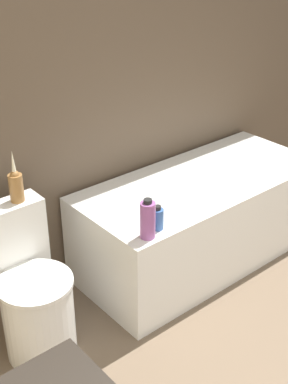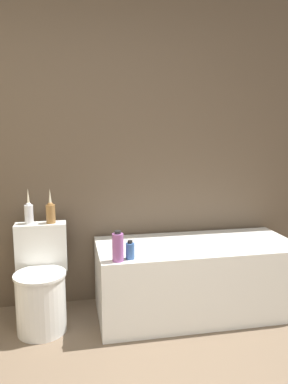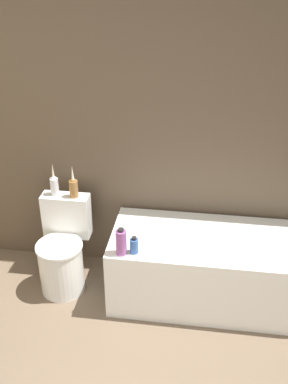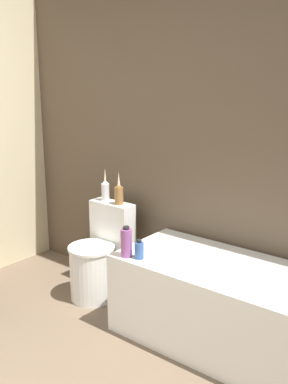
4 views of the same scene
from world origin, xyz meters
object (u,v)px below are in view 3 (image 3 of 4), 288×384
Objects in this scene: vase_silver at (74,187)px; toilet at (63,253)px; shampoo_bottle_short at (134,246)px; shampoo_bottle_tall at (121,242)px; vase_gold at (54,184)px; bathtub at (212,268)px.

toilet is at bearing -114.42° from vase_silver.
toilet is 0.73m from shampoo_bottle_short.
shampoo_bottle_tall is 0.10m from shampoo_bottle_short.
vase_silver is (0.16, -0.01, -0.00)m from vase_gold.
toilet is 2.79× the size of vase_silver.
vase_silver is 1.26× the size of shampoo_bottle_tall.
vase_gold is 1.28× the size of shampoo_bottle_tall.
vase_gold is at bearing 174.94° from vase_silver.
shampoo_bottle_tall is at bearing -163.12° from shampoo_bottle_short.
shampoo_bottle_tall is at bearing -157.23° from bathtub.
bathtub is at bearing 0.59° from toilet.
vase_silver reaches higher than bathtub.
shampoo_bottle_tall is at bearing -44.12° from vase_silver.
toilet is 5.63× the size of shampoo_bottle_short.
vase_silver reaches higher than toilet.
bathtub is 5.75× the size of vase_gold.
bathtub is at bearing -7.96° from vase_gold.
toilet is at bearing 153.68° from shampoo_bottle_tall.
shampoo_bottle_short is (0.54, -0.41, -0.21)m from vase_silver.
toilet is at bearing -67.21° from vase_gold.
toilet is at bearing -179.41° from bathtub.
bathtub is 7.36× the size of shampoo_bottle_tall.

